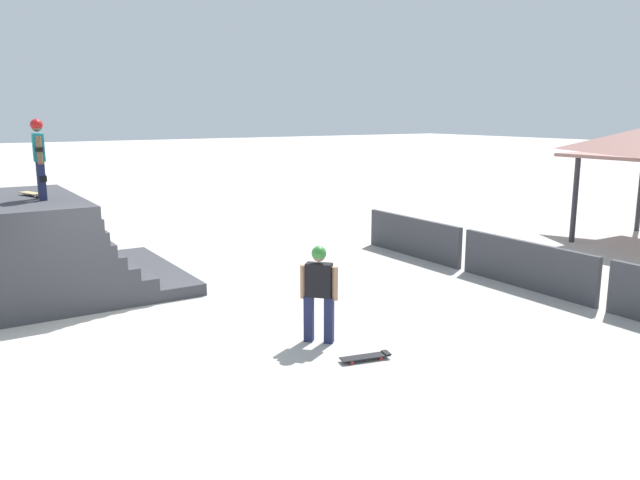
{
  "coord_description": "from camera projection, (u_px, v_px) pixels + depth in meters",
  "views": [
    {
      "loc": [
        10.52,
        -2.76,
        3.82
      ],
      "look_at": [
        -0.53,
        4.29,
        1.15
      ],
      "focal_mm": 35.0,
      "sensor_mm": 36.0,
      "label": 1
    }
  ],
  "objects": [
    {
      "name": "skateboard_on_ground",
      "position": [
        367.0,
        356.0,
        9.82
      ],
      "size": [
        0.38,
        0.85,
        0.09
      ],
      "rotation": [
        0.0,
        0.0,
        1.35
      ],
      "color": "red",
      "rests_on": "ground"
    },
    {
      "name": "barrier_fence",
      "position": [
        526.0,
        265.0,
        13.77
      ],
      "size": [
        11.15,
        0.12,
        1.05
      ],
      "color": "#3D3D42",
      "rests_on": "ground"
    },
    {
      "name": "skateboard_on_deck",
      "position": [
        33.0,
        193.0,
        13.24
      ],
      "size": [
        0.85,
        0.47,
        0.09
      ],
      "rotation": [
        0.0,
        0.0,
        0.34
      ],
      "color": "silver",
      "rests_on": "quarter_pipe_ramp"
    },
    {
      "name": "quarter_pipe_ramp",
      "position": [
        49.0,
        250.0,
        13.51
      ],
      "size": [
        4.41,
        4.11,
        2.09
      ],
      "color": "#38383D",
      "rests_on": "ground"
    },
    {
      "name": "bystander_walking",
      "position": [
        319.0,
        286.0,
        10.42
      ],
      "size": [
        0.54,
        0.53,
        1.67
      ],
      "rotation": [
        0.0,
        0.0,
        3.91
      ],
      "color": "#1E2347",
      "rests_on": "ground"
    },
    {
      "name": "ground_plane",
      "position": [
        130.0,
        336.0,
        10.9
      ],
      "size": [
        160.0,
        160.0,
        0.0
      ],
      "primitive_type": "plane",
      "color": "#ADA8A0"
    },
    {
      "name": "skater_on_deck",
      "position": [
        39.0,
        154.0,
        12.58
      ],
      "size": [
        0.7,
        0.25,
        1.62
      ],
      "rotation": [
        0.0,
        0.0,
        -0.1
      ],
      "color": "#1E2347",
      "rests_on": "quarter_pipe_ramp"
    }
  ]
}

